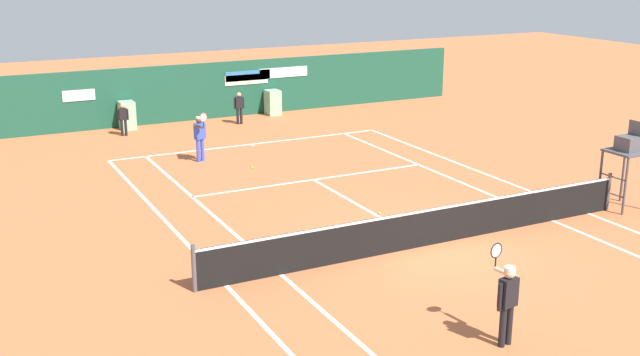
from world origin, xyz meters
The scene contains 10 objects.
ground_plane centered at (0.00, 0.58, 0.00)m, with size 80.00×80.00×0.01m.
tennis_net centered at (0.00, 0.00, 0.51)m, with size 12.10×0.10×1.07m.
sponsor_back_wall centered at (-0.01, 16.97, 1.17)m, with size 25.00×1.02×2.41m.
umpire_chair centered at (6.53, -0.04, 1.67)m, with size 1.00×1.00×2.47m.
player_on_baseline centered at (-2.46, 10.18, 0.95)m, with size 0.50×0.79×1.81m.
player_near_side centered at (-1.66, -4.77, 0.94)m, with size 0.54×0.71×1.79m.
ball_kid_right_post centered at (-3.91, 15.29, 0.74)m, with size 0.42×0.21×1.28m.
ball_kid_centre_post centered at (0.94, 15.29, 0.77)m, with size 0.45×0.20×1.34m.
tennis_ball_by_sideline centered at (-1.23, 8.53, 0.03)m, with size 0.07×0.07×0.07m, color #CCE033.
tennis_ball_mid_court centered at (0.12, 2.55, 0.03)m, with size 0.07×0.07×0.07m, color #CCE033.
Camera 1 is at (-10.41, -14.55, 6.89)m, focal length 43.12 mm.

